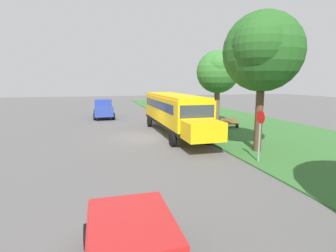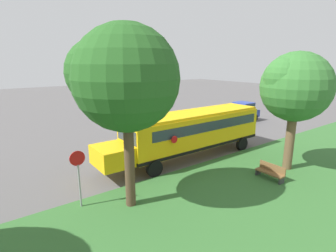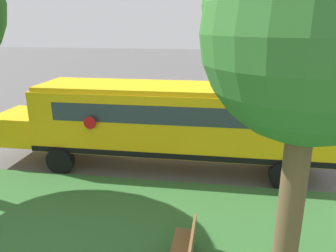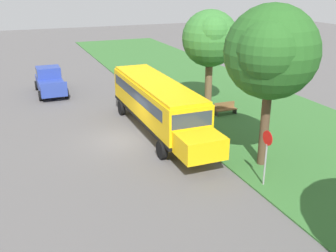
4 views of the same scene
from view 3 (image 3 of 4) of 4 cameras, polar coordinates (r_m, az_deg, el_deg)
The scene contains 4 objects.
ground_plane at distance 15.24m, azimuth -0.44°, elevation -2.91°, with size 120.00×120.00×0.00m, color #565454.
school_bus at distance 12.16m, azimuth 0.56°, elevation 1.35°, with size 2.85×12.42×3.16m.
oak_tree_beside_bus at distance 6.54m, azimuth 22.61°, elevation 15.00°, with size 4.02×4.02×7.11m.
park_bench at distance 7.77m, azimuth 2.96°, elevation -20.81°, with size 1.61×0.52×0.92m.
Camera 3 is at (-14.12, -2.29, 5.26)m, focal length 35.00 mm.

